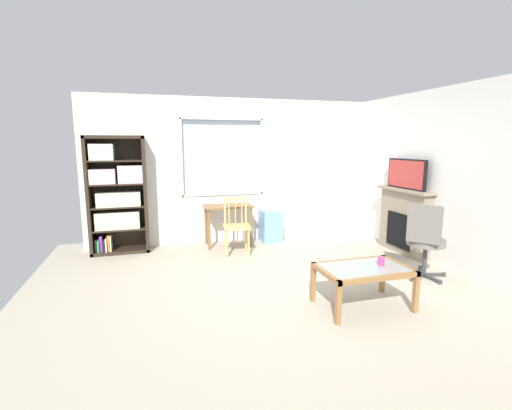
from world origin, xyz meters
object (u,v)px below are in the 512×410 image
(desk_under_window, at_px, (228,212))
(fireplace, at_px, (404,221))
(bookshelf, at_px, (116,194))
(office_chair, at_px, (425,238))
(tv, at_px, (406,174))
(coffee_table, at_px, (363,273))
(plastic_drawer_unit, at_px, (270,226))
(wooden_chair, at_px, (236,225))
(sippy_cup, at_px, (381,261))

(desk_under_window, xyz_separation_m, fireplace, (2.64, -1.24, -0.05))
(bookshelf, distance_m, office_chair, 4.61)
(tv, bearing_deg, coffee_table, -137.81)
(plastic_drawer_unit, xyz_separation_m, fireplace, (1.84, -1.29, 0.24))
(bookshelf, height_order, desk_under_window, bookshelf)
(fireplace, distance_m, coffee_table, 2.36)
(wooden_chair, distance_m, fireplace, 2.71)
(desk_under_window, distance_m, fireplace, 2.91)
(desk_under_window, bearing_deg, bookshelf, 176.57)
(fireplace, xyz_separation_m, coffee_table, (-1.75, -1.57, -0.14))
(wooden_chair, distance_m, office_chair, 2.75)
(plastic_drawer_unit, xyz_separation_m, tv, (1.82, -1.29, 1.00))
(fireplace, relative_size, tv, 1.33)
(bookshelf, distance_m, wooden_chair, 1.99)
(plastic_drawer_unit, distance_m, office_chair, 2.71)
(plastic_drawer_unit, height_order, coffee_table, plastic_drawer_unit)
(tv, bearing_deg, bookshelf, 163.09)
(tv, bearing_deg, plastic_drawer_unit, 144.82)
(bookshelf, xyz_separation_m, office_chair, (3.91, -2.41, -0.41))
(office_chair, relative_size, sippy_cup, 11.11)
(wooden_chair, relative_size, sippy_cup, 10.00)
(wooden_chair, bearing_deg, plastic_drawer_unit, 36.25)
(bookshelf, height_order, fireplace, bookshelf)
(office_chair, height_order, coffee_table, office_chair)
(sippy_cup, bearing_deg, coffee_table, -179.80)
(desk_under_window, relative_size, wooden_chair, 0.92)
(bookshelf, height_order, office_chair, bookshelf)
(tv, distance_m, coffee_table, 2.51)
(fireplace, bearing_deg, desk_under_window, 154.89)
(bookshelf, xyz_separation_m, fireplace, (4.43, -1.34, -0.43))
(desk_under_window, bearing_deg, fireplace, -25.11)
(fireplace, relative_size, sippy_cup, 12.46)
(plastic_drawer_unit, bearing_deg, coffee_table, -88.24)
(bookshelf, height_order, coffee_table, bookshelf)
(tv, bearing_deg, desk_under_window, 154.74)
(wooden_chair, bearing_deg, fireplace, -15.44)
(tv, relative_size, coffee_table, 0.88)
(sippy_cup, bearing_deg, office_chair, 26.55)
(desk_under_window, height_order, plastic_drawer_unit, desk_under_window)
(desk_under_window, xyz_separation_m, office_chair, (2.12, -2.30, -0.03))
(fireplace, height_order, coffee_table, fireplace)
(wooden_chair, xyz_separation_m, fireplace, (2.61, -0.72, 0.06))
(coffee_table, bearing_deg, tv, 42.19)
(sippy_cup, bearing_deg, fireplace, 45.64)
(tv, xyz_separation_m, office_chair, (-0.50, -1.06, -0.73))
(fireplace, height_order, sippy_cup, fireplace)
(tv, relative_size, sippy_cup, 9.35)
(desk_under_window, xyz_separation_m, tv, (2.62, -1.24, 0.70))
(coffee_table, relative_size, sippy_cup, 10.63)
(tv, relative_size, office_chair, 0.84)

